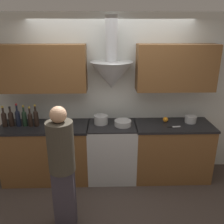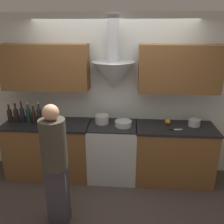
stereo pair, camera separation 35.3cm
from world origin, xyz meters
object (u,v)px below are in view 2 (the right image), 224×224
object	(u,v)px
stock_pot	(102,119)
saucepan	(194,122)
stove_range	(112,151)
wine_bottle_1	(16,114)
wine_bottle_2	(22,114)
wine_bottle_5	(39,114)
wine_bottle_0	(10,114)
wine_bottle_3	(28,114)
orange_fruit	(168,122)
mixing_bowl	(123,123)
person_foreground_left	(55,161)
wine_bottle_4	(34,116)

from	to	relation	value
stock_pot	saucepan	size ratio (longest dim) A/B	1.21
stock_pot	stove_range	bearing A→B (deg)	-18.83
wine_bottle_1	wine_bottle_2	world-z (taller)	wine_bottle_2
wine_bottle_5	saucepan	bearing A→B (deg)	1.59
wine_bottle_0	wine_bottle_3	world-z (taller)	wine_bottle_3
orange_fruit	saucepan	world-z (taller)	saucepan
mixing_bowl	person_foreground_left	distance (m)	1.27
wine_bottle_0	mixing_bowl	xyz separation A→B (m)	(1.82, -0.02, -0.09)
wine_bottle_2	wine_bottle_1	bearing A→B (deg)	174.53
wine_bottle_5	person_foreground_left	bearing A→B (deg)	-61.51
wine_bottle_3	saucepan	size ratio (longest dim) A/B	1.84
wine_bottle_4	wine_bottle_5	bearing A→B (deg)	9.14
wine_bottle_2	wine_bottle_5	world-z (taller)	wine_bottle_2
wine_bottle_1	orange_fruit	distance (m)	2.42
stove_range	wine_bottle_2	size ratio (longest dim) A/B	2.59
wine_bottle_3	wine_bottle_5	distance (m)	0.18
stove_range	person_foreground_left	bearing A→B (deg)	-120.41
wine_bottle_3	wine_bottle_4	world-z (taller)	wine_bottle_3
wine_bottle_4	stove_range	bearing A→B (deg)	0.72
stove_range	wine_bottle_1	size ratio (longest dim) A/B	2.99
wine_bottle_0	wine_bottle_5	size ratio (longest dim) A/B	0.95
wine_bottle_4	mixing_bowl	size ratio (longest dim) A/B	1.21
wine_bottle_5	orange_fruit	bearing A→B (deg)	2.80
person_foreground_left	orange_fruit	bearing A→B (deg)	37.47
stove_range	stock_pot	bearing A→B (deg)	161.17
wine_bottle_1	wine_bottle_0	bearing A→B (deg)	-170.02
person_foreground_left	stock_pot	bearing A→B (deg)	68.24
wine_bottle_5	stock_pot	xyz separation A→B (m)	(1.00, 0.06, -0.07)
wine_bottle_0	wine_bottle_4	size ratio (longest dim) A/B	1.04
saucepan	wine_bottle_3	bearing A→B (deg)	-178.67
wine_bottle_0	wine_bottle_2	xyz separation A→B (m)	(0.21, 0.01, 0.01)
wine_bottle_4	wine_bottle_5	size ratio (longest dim) A/B	0.92
wine_bottle_0	wine_bottle_2	distance (m)	0.21
saucepan	wine_bottle_1	bearing A→B (deg)	-178.80
mixing_bowl	person_foreground_left	bearing A→B (deg)	-127.89
orange_fruit	wine_bottle_2	bearing A→B (deg)	-177.49
wine_bottle_4	wine_bottle_3	bearing A→B (deg)	167.59
stove_range	wine_bottle_2	bearing A→B (deg)	-179.85
wine_bottle_0	stock_pot	size ratio (longest dim) A/B	1.51
mixing_bowl	wine_bottle_4	bearing A→B (deg)	179.25
person_foreground_left	wine_bottle_4	bearing A→B (deg)	122.39
wine_bottle_1	stove_range	bearing A→B (deg)	-0.24
stove_range	saucepan	world-z (taller)	saucepan
orange_fruit	person_foreground_left	size ratio (longest dim) A/B	0.05
wine_bottle_2	wine_bottle_3	distance (m)	0.10
wine_bottle_0	wine_bottle_4	bearing A→B (deg)	-0.71
wine_bottle_4	person_foreground_left	size ratio (longest dim) A/B	0.20
wine_bottle_5	orange_fruit	xyz separation A→B (m)	(2.03, 0.10, -0.10)
wine_bottle_5	person_foreground_left	distance (m)	1.19
wine_bottle_0	orange_fruit	size ratio (longest dim) A/B	3.86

